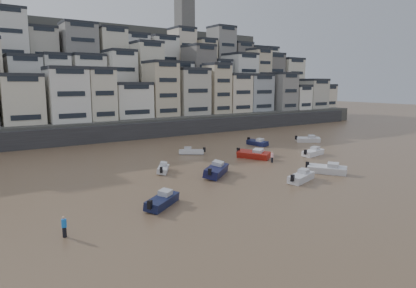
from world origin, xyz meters
TOP-DOWN VIEW (x-y plane):
  - harbor_wall at (10.00, 65.00)m, footprint 140.00×3.00m
  - hillside at (14.73, 104.84)m, footprint 141.04×66.00m
  - boat_a at (11.43, 19.80)m, footprint 5.66×3.33m
  - boat_b at (17.37, 20.51)m, footprint 4.49×5.67m
  - boat_c at (4.38, 28.17)m, footprint 6.39×5.73m
  - boat_d at (26.02, 30.10)m, footprint 5.67×2.80m
  - boat_e at (15.99, 33.90)m, footprint 4.13×6.16m
  - boat_f at (-0.56, 33.83)m, footprint 3.61×4.37m
  - boat_g at (36.68, 40.28)m, footprint 5.30×4.50m
  - boat_h at (9.63, 42.77)m, footprint 4.69×3.96m
  - boat_i at (25.23, 43.23)m, footprint 2.03×5.28m
  - boat_j at (-7.36, 21.08)m, footprint 5.33×4.49m
  - person_blue at (-17.25, 18.77)m, footprint 0.44×0.44m
  - person_pink at (16.26, 29.89)m, footprint 0.44×0.44m

SIDE VIEW (x-z plane):
  - boat_f at x=-0.56m, z-range 0.00..1.18m
  - boat_h at x=9.63m, z-range 0.00..1.28m
  - boat_i at x=25.23m, z-range 0.00..1.41m
  - boat_g at x=36.68m, z-range 0.00..1.44m
  - boat_j at x=-7.36m, z-range 0.00..1.45m
  - boat_a at x=11.43m, z-range 0.00..1.47m
  - boat_d at x=26.02m, z-range 0.00..1.48m
  - boat_b at x=17.37m, z-range 0.00..1.51m
  - boat_e at x=15.99m, z-range 0.00..1.61m
  - person_blue at x=-17.25m, z-range 0.00..1.74m
  - person_pink at x=16.26m, z-range 0.00..1.74m
  - boat_c at x=4.38m, z-range 0.00..1.77m
  - harbor_wall at x=10.00m, z-range 0.00..3.50m
  - hillside at x=14.73m, z-range -11.99..38.01m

